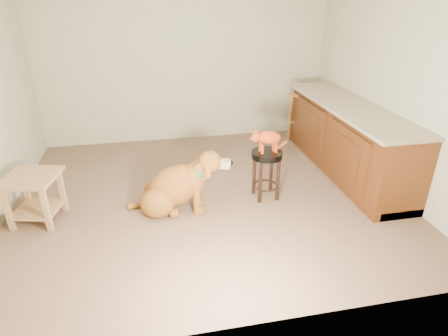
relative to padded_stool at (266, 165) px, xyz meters
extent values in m
cube|color=brown|center=(-0.68, 0.17, -0.42)|extent=(4.50, 4.00, 0.01)
cube|color=#A8A387|center=(-0.68, 2.17, 0.88)|extent=(4.50, 0.04, 2.60)
cube|color=#A8A387|center=(-0.68, -1.83, 0.88)|extent=(4.50, 0.04, 2.60)
cube|color=#A8A387|center=(1.57, 0.17, 0.88)|extent=(0.04, 4.00, 2.60)
cube|color=#50270E|center=(1.27, 0.47, 0.03)|extent=(0.60, 2.50, 0.90)
cube|color=gray|center=(1.24, 0.47, 0.50)|extent=(0.70, 2.56, 0.04)
cube|color=black|center=(1.31, 0.47, -0.37)|extent=(0.52, 2.50, 0.10)
cube|color=#50270E|center=(0.96, -0.08, 0.08)|extent=(0.02, 0.90, 0.62)
cube|color=#50270E|center=(0.96, 1.02, 0.08)|extent=(0.02, 0.90, 0.62)
cube|color=#421F0B|center=(0.95, -0.08, 0.08)|extent=(0.02, 0.60, 0.40)
cube|color=#421F0B|center=(0.95, 1.02, 0.08)|extent=(0.02, 0.60, 0.40)
cylinder|color=black|center=(0.10, 0.12, -0.16)|extent=(0.04, 0.04, 0.52)
cylinder|color=black|center=(-0.12, 0.10, -0.16)|extent=(0.04, 0.04, 0.52)
cylinder|color=black|center=(0.12, -0.10, -0.16)|extent=(0.04, 0.04, 0.52)
cylinder|color=black|center=(-0.10, -0.12, -0.16)|extent=(0.04, 0.04, 0.52)
torus|color=black|center=(0.00, 0.00, -0.27)|extent=(0.32, 0.32, 0.02)
cylinder|color=black|center=(0.00, 0.00, 0.14)|extent=(0.36, 0.36, 0.07)
cube|color=brown|center=(1.26, 1.87, -0.04)|extent=(0.06, 0.06, 0.75)
cube|color=brown|center=(0.95, 1.73, -0.04)|extent=(0.06, 0.06, 0.75)
cube|color=brown|center=(1.40, 1.56, -0.04)|extent=(0.06, 0.06, 0.75)
cube|color=brown|center=(1.09, 1.42, -0.04)|extent=(0.06, 0.06, 0.75)
cube|color=brown|center=(1.17, 1.65, 0.36)|extent=(0.57, 0.57, 0.04)
cube|color=#9B7247|center=(-2.31, 0.14, -0.17)|extent=(0.06, 0.06, 0.50)
cube|color=#9B7247|center=(-2.70, 0.23, -0.17)|extent=(0.06, 0.06, 0.50)
cube|color=#9B7247|center=(-2.39, -0.25, -0.17)|extent=(0.06, 0.06, 0.50)
cube|color=#9B7247|center=(-2.78, -0.16, -0.17)|extent=(0.06, 0.06, 0.50)
cube|color=#9B7247|center=(-2.54, -0.01, 0.10)|extent=(0.61, 0.61, 0.04)
cube|color=#9B7247|center=(-2.54, -0.01, -0.28)|extent=(0.52, 0.52, 0.03)
ellipsoid|color=brown|center=(-1.23, 0.09, -0.26)|extent=(0.42, 0.37, 0.34)
ellipsoid|color=brown|center=(-1.28, -0.18, -0.26)|extent=(0.42, 0.37, 0.34)
cylinder|color=brown|center=(-1.05, 0.08, -0.37)|extent=(0.10, 0.12, 0.11)
cylinder|color=brown|center=(-1.11, -0.24, -0.37)|extent=(0.10, 0.12, 0.11)
ellipsoid|color=brown|center=(-1.08, -0.08, -0.12)|extent=(0.84, 0.53, 0.70)
ellipsoid|color=brown|center=(-0.88, -0.11, -0.03)|extent=(0.34, 0.37, 0.35)
cylinder|color=brown|center=(-0.82, -0.03, -0.21)|extent=(0.10, 0.10, 0.41)
cylinder|color=brown|center=(-0.85, -0.22, -0.21)|extent=(0.10, 0.10, 0.41)
sphere|color=brown|center=(-0.79, -0.03, -0.39)|extent=(0.11, 0.11, 0.11)
sphere|color=brown|center=(-0.82, -0.22, -0.39)|extent=(0.11, 0.11, 0.11)
cylinder|color=brown|center=(-0.79, -0.13, 0.08)|extent=(0.28, 0.22, 0.26)
ellipsoid|color=brown|center=(-0.69, -0.15, 0.17)|extent=(0.30, 0.27, 0.25)
cube|color=#A08564|center=(-0.55, -0.17, 0.15)|extent=(0.18, 0.12, 0.11)
sphere|color=black|center=(-0.47, -0.18, 0.16)|extent=(0.06, 0.06, 0.06)
cube|color=brown|center=(-0.69, -0.03, 0.14)|extent=(0.06, 0.07, 0.18)
cube|color=brown|center=(-0.73, -0.25, 0.14)|extent=(0.06, 0.07, 0.18)
torus|color=#0C6153|center=(-0.79, -0.13, 0.07)|extent=(0.18, 0.25, 0.21)
cylinder|color=#D8BF4C|center=(-0.74, -0.14, -0.01)|extent=(0.01, 0.05, 0.05)
cylinder|color=brown|center=(-1.46, 0.04, -0.38)|extent=(0.33, 0.13, 0.07)
ellipsoid|color=#A23510|center=(0.02, 0.00, 0.34)|extent=(0.31, 0.16, 0.19)
cylinder|color=#A23510|center=(-0.08, 0.04, 0.23)|extent=(0.03, 0.03, 0.12)
sphere|color=#A23510|center=(-0.08, 0.04, 0.18)|extent=(0.04, 0.04, 0.04)
cylinder|color=#A23510|center=(-0.07, -0.04, 0.23)|extent=(0.03, 0.03, 0.12)
sphere|color=#A23510|center=(-0.07, -0.04, 0.18)|extent=(0.04, 0.04, 0.04)
cylinder|color=#A23510|center=(0.09, 0.04, 0.23)|extent=(0.03, 0.03, 0.12)
sphere|color=#A23510|center=(0.09, 0.04, 0.18)|extent=(0.04, 0.04, 0.04)
cylinder|color=#A23510|center=(0.09, -0.04, 0.23)|extent=(0.03, 0.03, 0.12)
sphere|color=#A23510|center=(0.09, -0.04, 0.18)|extent=(0.04, 0.04, 0.04)
sphere|color=#A23510|center=(-0.14, -0.01, 0.36)|extent=(0.11, 0.11, 0.11)
sphere|color=#A23510|center=(-0.19, -0.01, 0.35)|extent=(0.04, 0.04, 0.04)
sphere|color=brown|center=(-0.20, -0.01, 0.35)|extent=(0.02, 0.02, 0.02)
cone|color=#A23510|center=(-0.13, 0.03, 0.42)|extent=(0.05, 0.05, 0.05)
cone|color=#C66B60|center=(-0.13, 0.03, 0.42)|extent=(0.03, 0.03, 0.03)
cone|color=#A23510|center=(-0.13, -0.04, 0.42)|extent=(0.05, 0.05, 0.05)
cone|color=#C66B60|center=(-0.13, -0.04, 0.42)|extent=(0.03, 0.03, 0.03)
cylinder|color=#A23510|center=(0.17, 0.05, 0.20)|extent=(0.22, 0.13, 0.11)
camera|label=1|loc=(-1.26, -3.76, 1.85)|focal=30.00mm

